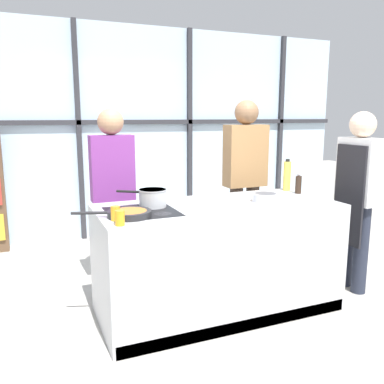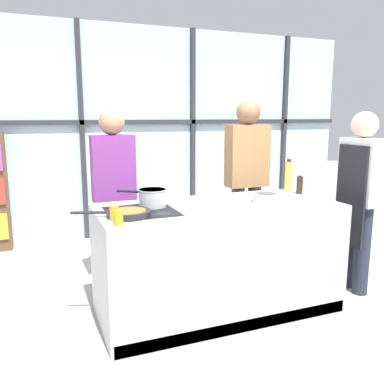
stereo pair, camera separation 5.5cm
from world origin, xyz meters
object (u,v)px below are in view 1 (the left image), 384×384
spectator_far_left (113,186)px  juice_glass_far (115,213)px  mixing_bowl (266,197)px  chef (357,190)px  spectator_center_left (245,174)px  oil_bottle (287,176)px  juice_glass_near (120,218)px  frying_pan (129,213)px  white_plate (290,205)px  pepper_grinder (298,184)px  saucepan (152,198)px

spectator_far_left → juice_glass_far: 1.00m
mixing_bowl → chef: bearing=-3.6°
spectator_center_left → oil_bottle: size_ratio=5.83×
spectator_center_left → juice_glass_near: (-1.59, -1.13, -0.06)m
chef → juice_glass_near: chef is taller
spectator_center_left → frying_pan: size_ratio=3.22×
white_plate → juice_glass_near: size_ratio=2.54×
spectator_far_left → oil_bottle: bearing=163.1°
chef → frying_pan: size_ratio=3.00×
chef → juice_glass_far: 2.24m
pepper_grinder → juice_glass_near: pepper_grinder is taller
frying_pan → mixing_bowl: (1.19, 0.07, 0.01)m
chef → white_plate: (-0.85, -0.16, -0.03)m
chef → white_plate: 0.87m
pepper_grinder → frying_pan: bearing=-170.8°
chef → saucepan: (-1.88, 0.24, 0.03)m
oil_bottle → juice_glass_far: bearing=-164.1°
saucepan → white_plate: bearing=-21.6°
spectator_far_left → white_plate: bearing=138.2°
white_plate → saucepan: bearing=158.4°
white_plate → mixing_bowl: mixing_bowl is taller
spectator_center_left → mixing_bowl: size_ratio=8.04×
spectator_far_left → pepper_grinder: (1.60, -0.65, 0.02)m
spectator_far_left → juice_glass_near: (-0.19, -1.13, -0.02)m
oil_bottle → juice_glass_near: (-1.77, -0.64, -0.09)m
spectator_far_left → white_plate: 1.61m
chef → mixing_bowl: bearing=86.4°
saucepan → chef: bearing=-7.3°
chef → pepper_grinder: 0.53m
saucepan → pepper_grinder: pepper_grinder is taller
spectator_center_left → white_plate: bearing=79.4°
spectator_center_left → juice_glass_near: size_ratio=17.61×
frying_pan → juice_glass_far: size_ratio=5.47×
frying_pan → juice_glass_near: bearing=-117.7°
frying_pan → oil_bottle: size_ratio=1.81×
saucepan → pepper_grinder: 1.42m
saucepan → oil_bottle: oil_bottle is taller
mixing_bowl → juice_glass_near: juice_glass_near is taller
mixing_bowl → juice_glass_near: bearing=-168.0°
juice_glass_near → juice_glass_far: bearing=90.0°
mixing_bowl → saucepan: bearing=169.0°
frying_pan → pepper_grinder: bearing=9.2°
spectator_center_left → frying_pan: spectator_center_left is taller
spectator_center_left → juice_glass_near: 1.95m
chef → white_plate: chef is taller
saucepan → oil_bottle: (1.41, 0.19, 0.07)m
chef → mixing_bowl: chef is taller
saucepan → mixing_bowl: (0.93, -0.18, -0.04)m
spectator_far_left → juice_glass_near: spectator_far_left is taller
mixing_bowl → spectator_center_left: bearing=71.2°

